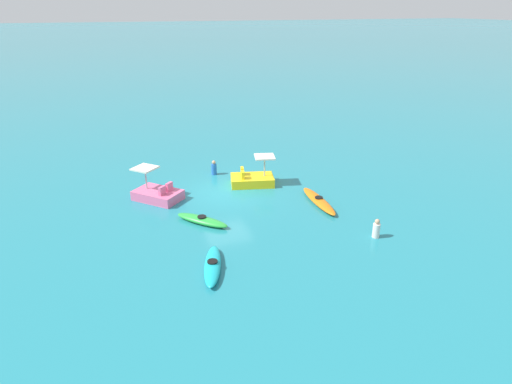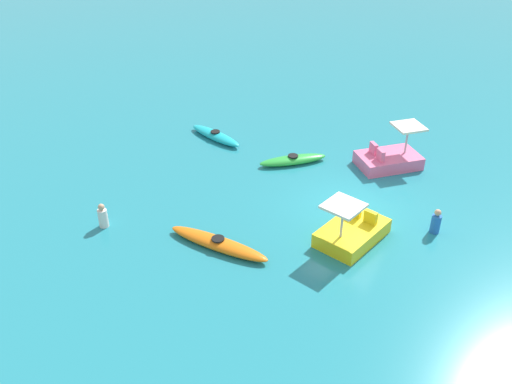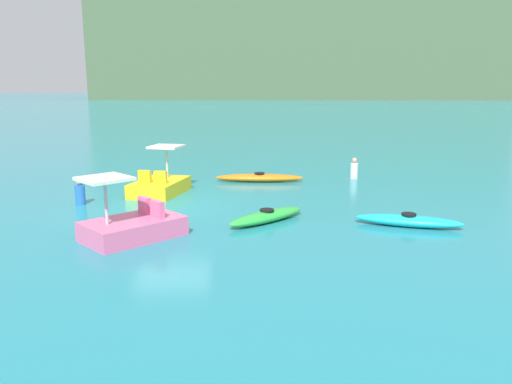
# 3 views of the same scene
# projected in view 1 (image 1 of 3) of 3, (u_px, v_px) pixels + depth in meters

# --- Properties ---
(ground_plane) EXTENTS (600.00, 600.00, 0.00)m
(ground_plane) POSITION_uv_depth(u_px,v_px,m) (226.00, 193.00, 23.67)
(ground_plane) COLOR teal
(kayak_green) EXTENTS (2.52, 2.30, 0.37)m
(kayak_green) POSITION_uv_depth(u_px,v_px,m) (202.00, 220.00, 20.28)
(kayak_green) COLOR green
(kayak_green) RESTS_ON ground_plane
(kayak_cyan) EXTENTS (2.96, 1.53, 0.37)m
(kayak_cyan) POSITION_uv_depth(u_px,v_px,m) (213.00, 265.00, 16.73)
(kayak_cyan) COLOR #19B7C6
(kayak_cyan) RESTS_ON ground_plane
(kayak_orange) EXTENTS (3.62, 0.86, 0.37)m
(kayak_orange) POSITION_uv_depth(u_px,v_px,m) (319.00, 201.00, 22.31)
(kayak_orange) COLOR orange
(kayak_orange) RESTS_ON ground_plane
(pedal_boat_yellow) EXTENTS (2.08, 2.71, 1.68)m
(pedal_boat_yellow) POSITION_uv_depth(u_px,v_px,m) (253.00, 179.00, 24.66)
(pedal_boat_yellow) COLOR yellow
(pedal_boat_yellow) RESTS_ON ground_plane
(pedal_boat_pink) EXTENTS (2.78, 2.73, 1.68)m
(pedal_boat_pink) POSITION_uv_depth(u_px,v_px,m) (157.00, 193.00, 22.74)
(pedal_boat_pink) COLOR pink
(pedal_boat_pink) RESTS_ON ground_plane
(person_near_shore) EXTENTS (0.45, 0.45, 0.88)m
(person_near_shore) POSITION_uv_depth(u_px,v_px,m) (214.00, 168.00, 26.13)
(person_near_shore) COLOR blue
(person_near_shore) RESTS_ON ground_plane
(person_by_kayaks) EXTENTS (0.37, 0.37, 0.88)m
(person_by_kayaks) POSITION_uv_depth(u_px,v_px,m) (376.00, 229.00, 18.97)
(person_by_kayaks) COLOR silver
(person_by_kayaks) RESTS_ON ground_plane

